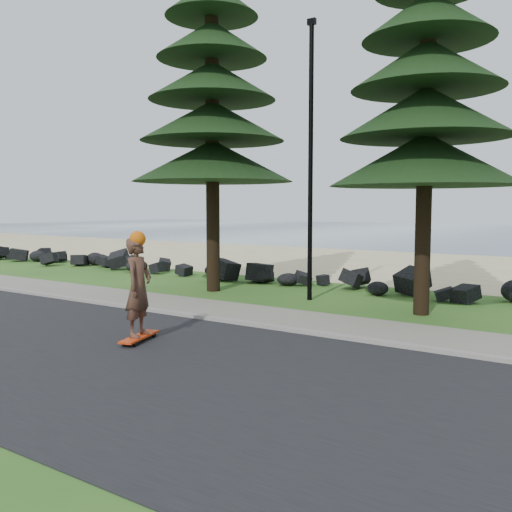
# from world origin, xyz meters

# --- Properties ---
(ground) EXTENTS (160.00, 160.00, 0.00)m
(ground) POSITION_xyz_m (0.00, 0.00, 0.00)
(ground) COLOR #2D5C1C
(ground) RESTS_ON ground
(road) EXTENTS (160.00, 7.00, 0.02)m
(road) POSITION_xyz_m (0.00, -4.50, 0.01)
(road) COLOR black
(road) RESTS_ON ground
(kerb) EXTENTS (160.00, 0.20, 0.10)m
(kerb) POSITION_xyz_m (0.00, -0.90, 0.05)
(kerb) COLOR gray
(kerb) RESTS_ON ground
(sidewalk) EXTENTS (160.00, 2.00, 0.08)m
(sidewalk) POSITION_xyz_m (0.00, 0.20, 0.04)
(sidewalk) COLOR gray
(sidewalk) RESTS_ON ground
(beach_sand) EXTENTS (160.00, 15.00, 0.01)m
(beach_sand) POSITION_xyz_m (0.00, 14.50, 0.01)
(beach_sand) COLOR tan
(beach_sand) RESTS_ON ground
(seawall_boulders) EXTENTS (60.00, 2.40, 1.10)m
(seawall_boulders) POSITION_xyz_m (0.00, 5.60, 0.00)
(seawall_boulders) COLOR black
(seawall_boulders) RESTS_ON ground
(pine_left) EXTENTS (5.20, 5.20, 13.78)m
(pine_left) POSITION_xyz_m (-3.50, 3.00, 8.69)
(pine_left) COLOR black
(pine_left) RESTS_ON ground
(lamp_post) EXTENTS (0.25, 0.14, 8.14)m
(lamp_post) POSITION_xyz_m (0.00, 3.20, 4.13)
(lamp_post) COLOR black
(lamp_post) RESTS_ON ground
(skateboarder) EXTENTS (0.69, 1.25, 2.27)m
(skateboarder) POSITION_xyz_m (-0.30, -3.45, 1.14)
(skateboarder) COLOR red
(skateboarder) RESTS_ON ground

